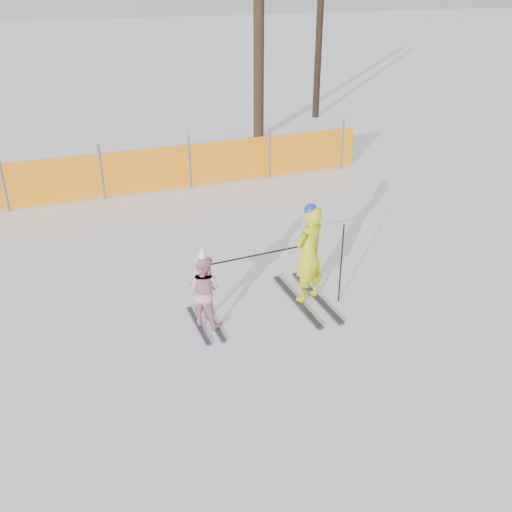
# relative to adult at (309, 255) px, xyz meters

# --- Properties ---
(ground) EXTENTS (120.00, 120.00, 0.00)m
(ground) POSITION_rel_adult_xyz_m (-0.90, -0.64, -0.79)
(ground) COLOR white
(ground) RESTS_ON ground
(adult) EXTENTS (0.66, 1.62, 1.61)m
(adult) POSITION_rel_adult_xyz_m (0.00, 0.00, 0.00)
(adult) COLOR black
(adult) RESTS_ON ground
(child) EXTENTS (0.66, 1.03, 1.27)m
(child) POSITION_rel_adult_xyz_m (-1.66, -0.09, -0.22)
(child) COLOR black
(child) RESTS_ON ground
(ski_poles) EXTENTS (2.00, 0.22, 1.30)m
(ski_poles) POSITION_rel_adult_xyz_m (-0.22, -0.12, 0.02)
(ski_poles) COLOR black
(ski_poles) RESTS_ON ground
(safety_fence) EXTENTS (16.33, 0.06, 1.25)m
(safety_fence) POSITION_rel_adult_xyz_m (-4.17, 5.62, -0.24)
(safety_fence) COLOR #595960
(safety_fence) RESTS_ON ground
(tree_trunks) EXTENTS (3.17, 2.20, 6.68)m
(tree_trunks) POSITION_rel_adult_xyz_m (3.71, 9.74, 2.37)
(tree_trunks) COLOR #2F2415
(tree_trunks) RESTS_ON ground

